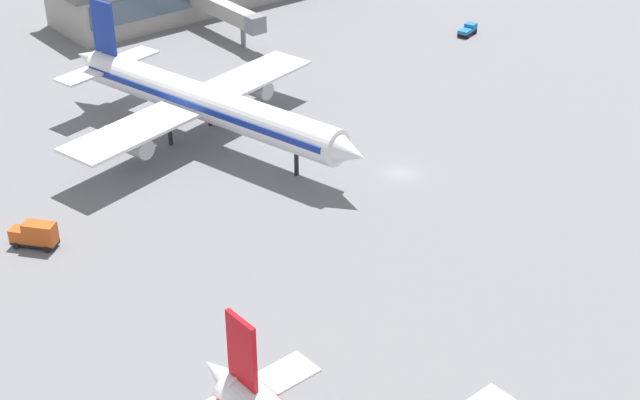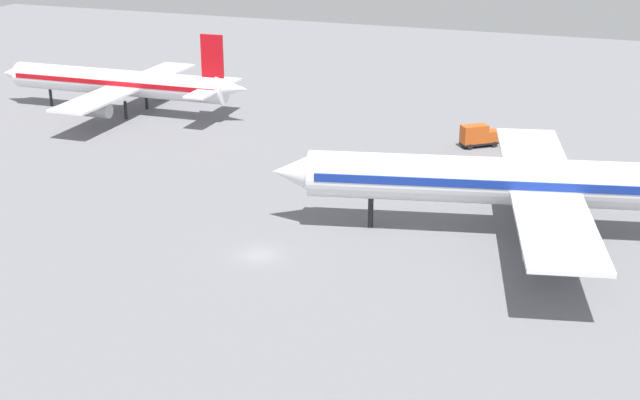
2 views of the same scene
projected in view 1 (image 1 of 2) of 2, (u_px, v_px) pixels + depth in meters
ground at (401, 173)px, 125.92m from camera, size 288.00×288.00×0.00m
airplane_at_gate at (204, 102)px, 131.35m from camera, size 44.88×55.13×16.94m
pushback_tractor at (468, 30)px, 172.50m from camera, size 4.75×3.16×1.90m
catering_truck at (35, 234)px, 109.17m from camera, size 4.97×5.57×3.30m
jet_bridge at (225, 11)px, 169.13m from camera, size 3.16×22.92×6.74m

